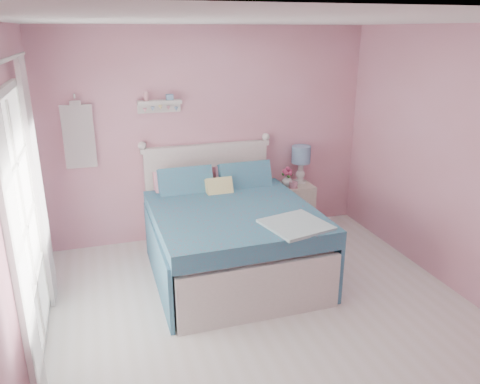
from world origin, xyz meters
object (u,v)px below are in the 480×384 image
nightstand (294,207)px  vase (287,180)px  bed (229,235)px  teacup (293,185)px  table_lamp (301,157)px

nightstand → vase: bearing=-173.5°
bed → nightstand: 1.40m
vase → teacup: bearing=-70.0°
bed → vase: size_ratio=13.67×
bed → table_lamp: 1.62m
nightstand → teacup: teacup is taller
table_lamp → vase: table_lamp is taller
teacup → table_lamp: bearing=46.6°
nightstand → teacup: (-0.08, -0.12, 0.35)m
bed → nightstand: bearing=34.7°
teacup → nightstand: bearing=56.3°
nightstand → table_lamp: bearing=35.3°
nightstand → table_lamp: 0.67m
table_lamp → vase: size_ratio=3.22×
bed → nightstand: (1.14, 0.81, -0.09)m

